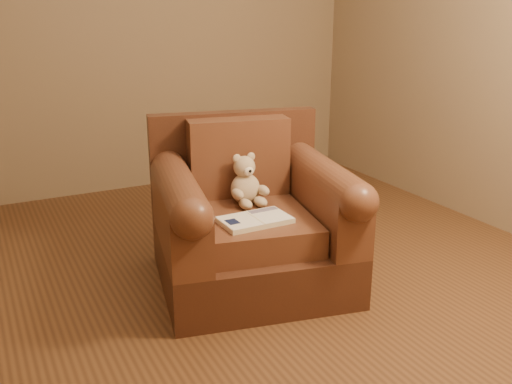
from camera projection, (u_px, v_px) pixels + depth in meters
name	position (u px, v px, depth m)	size (l,w,h in m)	color
floor	(231.00, 283.00, 3.17)	(4.00, 4.00, 0.00)	brown
armchair	(250.00, 222.00, 3.13)	(1.16, 1.12, 0.89)	#452417
teddy_bear	(246.00, 185.00, 3.14)	(0.21, 0.23, 0.29)	tan
guidebook	(255.00, 220.00, 2.89)	(0.36, 0.22, 0.03)	beige
side_table	(260.00, 168.00, 4.26)	(0.42, 0.42, 0.59)	#BD7934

